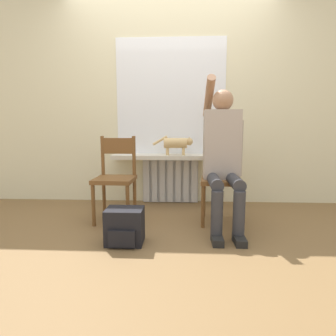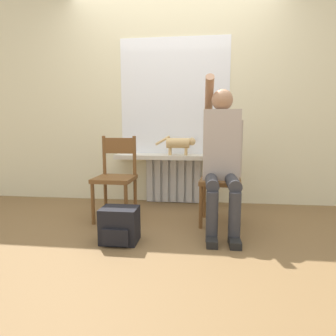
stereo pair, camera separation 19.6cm
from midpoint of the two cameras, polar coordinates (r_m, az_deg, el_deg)
ground_plane at (r=2.49m, az=0.78°, el=-13.79°), size 12.00×12.00×0.00m
wall_with_window at (r=3.56m, az=2.97°, el=14.90°), size 7.00×0.06×2.70m
radiator at (r=3.52m, az=2.76°, el=-2.49°), size 0.69×0.08×0.56m
windowsill at (r=3.37m, az=2.66°, el=2.31°), size 1.38×0.31×0.05m
window_glass at (r=3.52m, az=2.93°, el=14.27°), size 1.32×0.01×1.39m
chair_left at (r=2.88m, az=-8.68°, el=-1.70°), size 0.39×0.39×0.85m
chair_right at (r=2.79m, az=12.59°, el=-2.11°), size 0.42×0.42×0.85m
person at (r=2.65m, az=12.95°, el=3.12°), size 0.36×1.02×1.42m
cat at (r=3.30m, az=4.06°, el=5.02°), size 0.48×0.12×0.23m
backpack at (r=2.35m, az=-7.43°, el=-11.50°), size 0.30×0.25×0.29m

